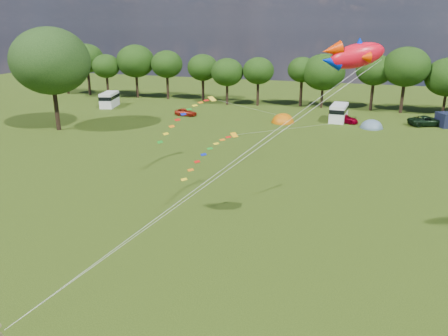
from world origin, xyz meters
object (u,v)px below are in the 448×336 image
(campervan_a, at_px, (109,99))
(campervan_c, at_px, (339,112))
(car_d, at_px, (427,121))
(car_c, at_px, (344,118))
(tent_greyblue, at_px, (371,128))
(tent_orange, at_px, (283,122))
(big_tree, at_px, (51,61))
(fish_kite, at_px, (352,55))
(car_a, at_px, (186,112))

(campervan_a, bearing_deg, campervan_c, -104.45)
(car_d, bearing_deg, car_c, 73.38)
(campervan_a, height_order, tent_greyblue, campervan_a)
(car_c, distance_m, tent_orange, 8.78)
(campervan_c, relative_size, tent_orange, 1.41)
(car_d, bearing_deg, campervan_a, 67.13)
(big_tree, xyz_separation_m, fish_kite, (38.10, -23.70, 3.03))
(tent_greyblue, bearing_deg, big_tree, -160.25)
(big_tree, distance_m, car_a, 20.62)
(big_tree, relative_size, tent_orange, 3.66)
(car_c, height_order, car_d, car_d)
(tent_orange, height_order, fish_kite, fish_kite)
(car_a, height_order, tent_greyblue, car_a)
(big_tree, height_order, tent_orange, big_tree)
(big_tree, xyz_separation_m, tent_orange, (27.74, 14.01, -9.00))
(campervan_c, bearing_deg, big_tree, 119.97)
(big_tree, relative_size, tent_greyblue, 3.94)
(campervan_c, bearing_deg, car_c, -132.39)
(car_c, height_order, campervan_a, campervan_a)
(tent_orange, bearing_deg, car_d, 12.16)
(car_c, relative_size, car_d, 0.79)
(big_tree, distance_m, campervan_a, 19.05)
(tent_greyblue, bearing_deg, car_d, 27.98)
(big_tree, distance_m, tent_greyblue, 43.37)
(car_a, bearing_deg, tent_orange, -83.62)
(car_a, relative_size, tent_orange, 0.98)
(car_a, distance_m, fish_kite, 47.02)
(car_c, xyz_separation_m, car_d, (11.16, 1.46, 0.09))
(car_c, relative_size, campervan_a, 0.75)
(big_tree, height_order, car_c, big_tree)
(campervan_c, bearing_deg, tent_greyblue, -121.32)
(campervan_a, xyz_separation_m, campervan_c, (38.20, 0.40, 0.01))
(campervan_c, height_order, tent_greyblue, campervan_c)
(car_d, bearing_deg, big_tree, 87.04)
(big_tree, height_order, car_d, big_tree)
(tent_orange, bearing_deg, tent_greyblue, 1.53)
(big_tree, distance_m, campervan_c, 40.14)
(big_tree, bearing_deg, car_d, 21.08)
(campervan_a, distance_m, tent_orange, 30.87)
(big_tree, bearing_deg, tent_greyblue, 19.75)
(car_a, relative_size, car_c, 0.89)
(campervan_c, bearing_deg, fish_kite, -172.60)
(big_tree, distance_m, tent_orange, 32.35)
(campervan_a, relative_size, fish_kite, 1.52)
(car_c, xyz_separation_m, tent_orange, (-8.32, -2.74, -0.58))
(fish_kite, bearing_deg, campervan_c, 70.11)
(tent_orange, xyz_separation_m, fish_kite, (10.36, -37.71, 12.02))
(car_a, distance_m, tent_orange, 15.23)
(campervan_a, relative_size, tent_orange, 1.48)
(tent_orange, bearing_deg, fish_kite, -74.64)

